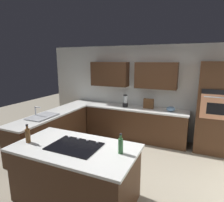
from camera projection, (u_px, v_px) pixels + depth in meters
The scene contains 16 objects.
ground_plane at pixel (114, 169), 3.93m from camera, with size 14.00×14.00×0.00m, color #9E937F.
wall_back at pixel (140, 88), 5.48m from camera, with size 6.00×0.44×2.60m.
lower_cabinets_back at pixel (135, 124), 5.41m from camera, with size 2.80×0.60×0.86m, color #472B19.
countertop_back at pixel (135, 108), 5.32m from camera, with size 2.84×0.64×0.04m, color silver.
lower_cabinets_side at pixel (59, 128), 5.05m from camera, with size 0.60×2.90×0.86m, color #472B19.
countertop_side at pixel (58, 112), 4.96m from camera, with size 0.64×2.94×0.04m, color silver.
island_base at pixel (76, 174), 3.03m from camera, with size 1.84×0.96×0.86m, color #472B19.
island_top at pixel (75, 148), 2.94m from camera, with size 1.92×1.04×0.04m, color silver.
wall_oven at pixel (215, 108), 4.50m from camera, with size 0.80×0.66×2.17m.
sink_unit at pixel (42, 116), 4.46m from camera, with size 0.46×0.70×0.23m.
cooktop at pixel (75, 146), 2.94m from camera, with size 0.76×0.56×0.03m.
blender at pixel (125, 102), 5.42m from camera, with size 0.15×0.15×0.34m.
mixing_bowl at pixel (171, 109), 4.94m from camera, with size 0.23×0.23×0.12m, color #668CB2.
spice_rack at pixel (149, 104), 5.22m from camera, with size 0.27×0.11×0.27m.
oil_bottle at pixel (28, 135), 3.06m from camera, with size 0.08×0.08×0.30m.
second_bottle at pixel (121, 145), 2.70m from camera, with size 0.07×0.07×0.30m.
Camera 1 is at (-1.41, 3.25, 2.20)m, focal length 30.73 mm.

